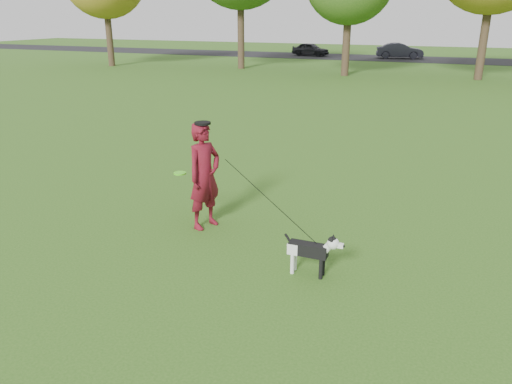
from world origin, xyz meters
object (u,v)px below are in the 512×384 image
at_px(dog, 313,249).
at_px(car_mid, 400,51).
at_px(man, 204,176).
at_px(car_left, 311,49).

bearing_deg(dog, car_mid, 95.35).
bearing_deg(car_mid, man, 170.84).
bearing_deg(car_mid, car_left, 78.78).
distance_m(man, car_left, 40.73).
relative_size(man, car_mid, 0.49).
bearing_deg(man, car_left, 32.81).
bearing_deg(car_mid, dog, 174.14).
xyz_separation_m(dog, car_left, (-12.01, 40.63, 0.18)).
xyz_separation_m(car_left, car_mid, (8.21, 0.00, 0.07)).
relative_size(dog, car_mid, 0.23).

